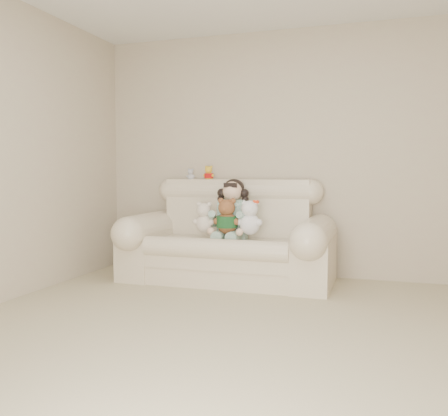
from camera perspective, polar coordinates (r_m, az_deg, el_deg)
floor at (r=2.99m, az=1.47°, el=-17.42°), size 5.00×5.00×0.00m
wall_back at (r=5.23m, az=9.39°, el=6.31°), size 4.50×0.00×4.50m
sofa at (r=4.92m, az=0.36°, el=-2.65°), size 2.10×0.95×1.03m
seated_child at (r=4.97m, az=1.01°, el=-0.06°), size 0.43×0.50×0.63m
brown_teddy at (r=4.78m, az=0.35°, el=-0.55°), size 0.28×0.23×0.41m
white_cat at (r=4.73m, az=3.05°, el=-0.67°), size 0.32×0.29×0.40m
cream_teddy at (r=4.88m, az=-2.34°, el=-0.76°), size 0.27×0.23×0.36m
yellow_mini_bear at (r=5.35m, az=-1.80°, el=4.25°), size 0.13×0.10×0.19m
grey_mini_plush at (r=5.41m, az=-3.91°, el=4.05°), size 0.10×0.08×0.16m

